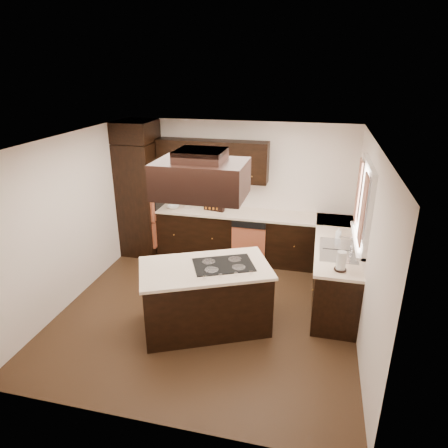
{
  "coord_description": "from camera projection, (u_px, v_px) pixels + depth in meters",
  "views": [
    {
      "loc": [
        1.41,
        -4.87,
        3.38
      ],
      "look_at": [
        0.1,
        0.6,
        1.15
      ],
      "focal_mm": 32.0,
      "sensor_mm": 36.0,
      "label": 1
    }
  ],
  "objects": [
    {
      "name": "blender_pitcher",
      "position": [
        188.0,
        196.0,
        7.34
      ],
      "size": [
        0.13,
        0.13,
        0.26
      ],
      "primitive_type": "cone",
      "color": "silver",
      "rests_on": "blender_base"
    },
    {
      "name": "blender_base",
      "position": [
        188.0,
        205.0,
        7.4
      ],
      "size": [
        0.15,
        0.15,
        0.1
      ],
      "primitive_type": "cylinder",
      "color": "silver",
      "rests_on": "countertop_back"
    },
    {
      "name": "wall_back",
      "position": [
        238.0,
        189.0,
        7.4
      ],
      "size": [
        4.2,
        0.02,
        2.5
      ],
      "primitive_type": "cube",
      "color": "white",
      "rests_on": "ground"
    },
    {
      "name": "curtain_right",
      "position": [
        358.0,
        191.0,
        5.77
      ],
      "size": [
        0.02,
        0.34,
        0.9
      ],
      "primitive_type": "cube",
      "color": "beige",
      "rests_on": "wall_right"
    },
    {
      "name": "window_pane",
      "position": [
        367.0,
        204.0,
        5.39
      ],
      "size": [
        0.0,
        1.2,
        1.0
      ],
      "primitive_type": "cube",
      "color": "white",
      "rests_on": "wall_right"
    },
    {
      "name": "mixing_bowl",
      "position": [
        174.0,
        207.0,
        7.4
      ],
      "size": [
        0.25,
        0.25,
        0.06
      ],
      "primitive_type": "imported",
      "rotation": [
        0.0,
        0.0,
        0.04
      ],
      "color": "silver",
      "rests_on": "countertop_back"
    },
    {
      "name": "spice_rack",
      "position": [
        214.0,
        202.0,
        7.24
      ],
      "size": [
        0.39,
        0.18,
        0.32
      ],
      "primitive_type": "cube",
      "rotation": [
        0.0,
        0.0,
        -0.22
      ],
      "color": "black",
      "rests_on": "countertop_back"
    },
    {
      "name": "floor",
      "position": [
        208.0,
        310.0,
        5.96
      ],
      "size": [
        4.2,
        4.2,
        0.02
      ],
      "primitive_type": "cube",
      "color": "brown",
      "rests_on": "ground"
    },
    {
      "name": "sink_rim",
      "position": [
        338.0,
        250.0,
        5.72
      ],
      "size": [
        0.52,
        0.84,
        0.01
      ],
      "primitive_type": "cube",
      "color": "silver",
      "rests_on": "countertop_right"
    },
    {
      "name": "window_frame",
      "position": [
        365.0,
        203.0,
        5.4
      ],
      "size": [
        0.06,
        1.32,
        1.12
      ],
      "primitive_type": "cube",
      "color": "silver",
      "rests_on": "wall_right"
    },
    {
      "name": "wall_oven_face",
      "position": [
        158.0,
        197.0,
        7.39
      ],
      "size": [
        0.05,
        0.62,
        0.78
      ],
      "primitive_type": "cube",
      "color": "#D56844",
      "rests_on": "oven_column"
    },
    {
      "name": "dishwasher_front",
      "position": [
        248.0,
        246.0,
        7.1
      ],
      "size": [
        0.6,
        0.05,
        0.72
      ],
      "primitive_type": "cube",
      "color": "#D56844",
      "rests_on": "floor"
    },
    {
      "name": "island_top",
      "position": [
        205.0,
        268.0,
        5.26
      ],
      "size": [
        1.95,
        1.58,
        0.04
      ],
      "primitive_type": "cube",
      "rotation": [
        0.0,
        0.0,
        0.43
      ],
      "color": "#FFE7CB",
      "rests_on": "island"
    },
    {
      "name": "countertop_right",
      "position": [
        336.0,
        242.0,
        6.05
      ],
      "size": [
        0.63,
        2.4,
        0.04
      ],
      "primitive_type": "cube",
      "color": "#FFE7CB",
      "rests_on": "base_cabinets_right"
    },
    {
      "name": "soap_bottle",
      "position": [
        339.0,
        233.0,
        6.09
      ],
      "size": [
        0.09,
        0.09,
        0.17
      ],
      "primitive_type": "imported",
      "rotation": [
        0.0,
        0.0,
        -0.2
      ],
      "color": "silver",
      "rests_on": "countertop_right"
    },
    {
      "name": "oven_column",
      "position": [
        141.0,
        199.0,
        7.49
      ],
      "size": [
        0.65,
        0.75,
        2.12
      ],
      "primitive_type": "cube",
      "color": "black",
      "rests_on": "floor"
    },
    {
      "name": "countertop_back",
      "position": [
        236.0,
        213.0,
        7.23
      ],
      "size": [
        2.93,
        0.63,
        0.04
      ],
      "primitive_type": "cube",
      "color": "#FFE7CB",
      "rests_on": "base_cabinets_back"
    },
    {
      "name": "wall_right",
      "position": [
        368.0,
        247.0,
        5.04
      ],
      "size": [
        0.02,
        4.2,
        2.5
      ],
      "primitive_type": "cube",
      "color": "white",
      "rests_on": "ground"
    },
    {
      "name": "cooktop",
      "position": [
        223.0,
        265.0,
        5.29
      ],
      "size": [
        0.92,
        0.8,
        0.01
      ],
      "primitive_type": "cube",
      "rotation": [
        0.0,
        0.0,
        0.43
      ],
      "color": "black",
      "rests_on": "island_top"
    },
    {
      "name": "upper_cabinets",
      "position": [
        212.0,
        160.0,
        7.12
      ],
      "size": [
        2.0,
        0.34,
        0.72
      ],
      "primitive_type": "cube",
      "color": "black",
      "rests_on": "wall_back"
    },
    {
      "name": "island",
      "position": [
        206.0,
        298.0,
        5.43
      ],
      "size": [
        1.87,
        1.5,
        0.88
      ],
      "primitive_type": "cube",
      "rotation": [
        0.0,
        0.0,
        0.43
      ],
      "color": "black",
      "rests_on": "floor"
    },
    {
      "name": "hood_duct",
      "position": [
        201.0,
        155.0,
        4.54
      ],
      "size": [
        0.55,
        0.5,
        0.13
      ],
      "primitive_type": "cube",
      "color": "black",
      "rests_on": "ceiling"
    },
    {
      "name": "base_cabinets_back",
      "position": [
        236.0,
        236.0,
        7.41
      ],
      "size": [
        2.93,
        0.6,
        0.88
      ],
      "primitive_type": "cube",
      "color": "black",
      "rests_on": "floor"
    },
    {
      "name": "range_hood",
      "position": [
        201.0,
        179.0,
        4.64
      ],
      "size": [
        1.05,
        0.72,
        0.42
      ],
      "primitive_type": "cube",
      "color": "black",
      "rests_on": "ceiling"
    },
    {
      "name": "curtain_left",
      "position": [
        363.0,
        210.0,
        5.01
      ],
      "size": [
        0.02,
        0.34,
        0.9
      ],
      "primitive_type": "cube",
      "color": "beige",
      "rests_on": "wall_right"
    },
    {
      "name": "wall_front",
      "position": [
        143.0,
        321.0,
        3.59
      ],
      "size": [
        4.2,
        0.02,
        2.5
      ],
      "primitive_type": "cube",
      "color": "white",
      "rests_on": "ground"
    },
    {
      "name": "base_cabinets_right",
      "position": [
        334.0,
        269.0,
        6.22
      ],
      "size": [
        0.6,
        2.4,
        0.88
      ],
      "primitive_type": "cube",
      "color": "black",
      "rests_on": "floor"
    },
    {
      "name": "wall_left",
      "position": [
        71.0,
        220.0,
        5.95
      ],
      "size": [
        0.02,
        4.2,
        2.5
      ],
      "primitive_type": "cube",
      "color": "white",
      "rests_on": "ground"
    },
    {
      "name": "ceiling",
      "position": [
        205.0,
        140.0,
        5.03
      ],
      "size": [
        4.2,
        4.2,
        0.02
      ],
      "primitive_type": "cube",
      "color": "white",
      "rests_on": "ground"
    },
    {
      "name": "paper_towel",
      "position": [
        341.0,
        261.0,
        5.11
      ],
      "size": [
        0.15,
        0.15,
        0.27
      ],
      "primitive_type": "cylinder",
      "rotation": [
        0.0,
        0.0,
        -0.29
      ],
      "color": "silver",
      "rests_on": "countertop_right"
    }
  ]
}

